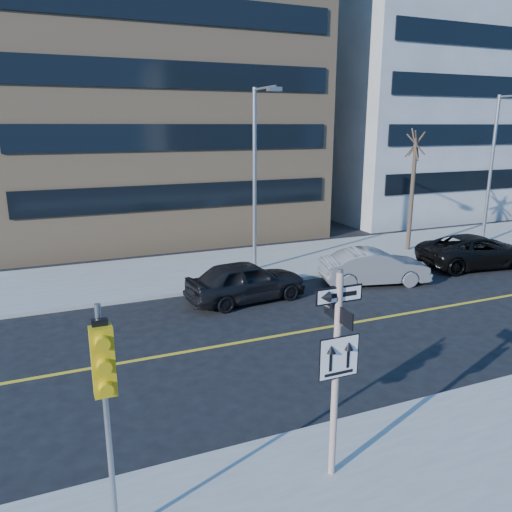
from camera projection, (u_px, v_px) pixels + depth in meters
name	position (u px, v px, depth m)	size (l,w,h in m)	color
ground	(276.00, 412.00, 11.82)	(120.00, 120.00, 0.00)	black
far_sidewalk	(469.00, 240.00, 29.22)	(66.00, 6.00, 0.15)	gray
road_centerline	(507.00, 296.00, 19.86)	(40.00, 0.14, 0.01)	yellow
sign_pole	(337.00, 364.00, 8.96)	(0.92, 0.92, 4.06)	white
traffic_signal	(105.00, 381.00, 7.19)	(0.32, 0.45, 4.00)	gray
parked_car_a	(246.00, 281.00, 19.15)	(4.68, 1.88, 1.60)	black
parked_car_b	(375.00, 267.00, 21.22)	(4.55, 1.59, 1.50)	gray
parked_car_c	(477.00, 251.00, 23.82)	(5.54, 2.56, 1.54)	black
streetlight_a	(257.00, 169.00, 21.70)	(0.55, 2.25, 8.00)	gray
streetlight_b	(496.00, 160.00, 26.92)	(0.55, 2.25, 8.00)	gray
street_tree_west	(416.00, 147.00, 25.34)	(1.80, 1.80, 6.35)	#392B22
building_brick	(145.00, 87.00, 32.59)	(18.00, 18.00, 18.00)	tan
building_grey_mid	(422.00, 114.00, 40.27)	(20.00, 16.00, 15.00)	#9A9D9F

